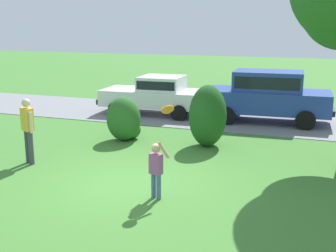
{
  "coord_description": "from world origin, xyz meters",
  "views": [
    {
      "loc": [
        4.07,
        -8.64,
        3.63
      ],
      "look_at": [
        0.45,
        1.4,
        1.1
      ],
      "focal_mm": 46.5,
      "sensor_mm": 36.0,
      "label": 1
    }
  ],
  "objects": [
    {
      "name": "ground_plane",
      "position": [
        0.0,
        0.0,
        0.0
      ],
      "size": [
        80.0,
        80.0,
        0.0
      ],
      "primitive_type": "plane",
      "color": "#3D752D"
    },
    {
      "name": "driveway_strip",
      "position": [
        0.0,
        7.71,
        0.01
      ],
      "size": [
        28.0,
        4.4,
        0.02
      ],
      "primitive_type": "cube",
      "color": "slate",
      "rests_on": "ground"
    },
    {
      "name": "frisbee",
      "position": [
        1.03,
        -0.25,
        1.87
      ],
      "size": [
        0.33,
        0.25,
        0.3
      ],
      "color": "orange"
    },
    {
      "name": "shrub_near_tree",
      "position": [
        -1.76,
        3.49,
        0.64
      ],
      "size": [
        1.08,
        1.1,
        1.39
      ],
      "color": "#286023",
      "rests_on": "ground"
    },
    {
      "name": "parked_sedan",
      "position": [
        -2.26,
        7.6,
        0.85
      ],
      "size": [
        4.47,
        2.24,
        1.56
      ],
      "color": "white",
      "rests_on": "ground"
    },
    {
      "name": "parked_suv",
      "position": [
        2.14,
        7.66,
        1.08
      ],
      "size": [
        4.78,
        2.27,
        1.92
      ],
      "color": "#28429E",
      "rests_on": "ground"
    },
    {
      "name": "shrub_centre_left",
      "position": [
        0.88,
        3.71,
        0.93
      ],
      "size": [
        1.11,
        1.3,
        1.86
      ],
      "color": "#1E511C",
      "rests_on": "ground"
    },
    {
      "name": "child_thrower",
      "position": [
        0.91,
        -0.6,
        0.72
      ],
      "size": [
        0.48,
        0.23,
        1.29
      ],
      "color": "#4C608C",
      "rests_on": "ground"
    },
    {
      "name": "adult_onlooker",
      "position": [
        -3.11,
        0.48,
        0.98
      ],
      "size": [
        0.47,
        0.37,
        1.74
      ],
      "color": "#3F3F4C",
      "rests_on": "ground"
    }
  ]
}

